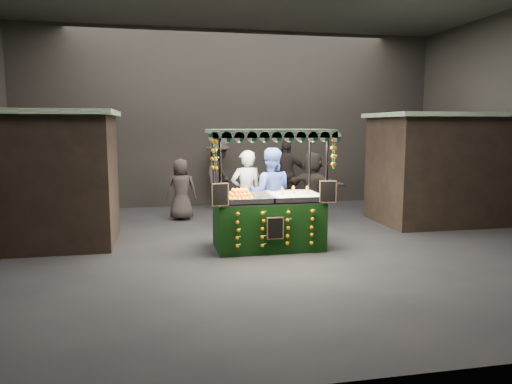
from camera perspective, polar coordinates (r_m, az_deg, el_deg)
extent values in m
plane|color=black|center=(9.35, 1.93, -6.37)|extent=(12.00, 12.00, 0.00)
cube|color=black|center=(13.98, -2.79, 8.69)|extent=(12.00, 0.10, 5.00)
cube|color=black|center=(4.36, 17.63, 10.14)|extent=(12.00, 0.10, 5.00)
cube|color=black|center=(10.14, -24.46, 1.22)|extent=(2.80, 2.00, 2.50)
cube|color=#104A21|center=(10.09, -24.88, 8.58)|extent=(3.00, 2.20, 0.10)
cube|color=black|center=(12.23, 20.76, 2.44)|extent=(2.80, 2.00, 2.50)
cube|color=#104A21|center=(12.19, 21.06, 8.53)|extent=(3.00, 2.20, 0.10)
cube|color=black|center=(9.09, 1.44, -3.86)|extent=(1.99, 1.08, 0.90)
cube|color=silver|center=(9.00, 1.45, -0.94)|extent=(1.99, 1.08, 0.04)
cylinder|color=black|center=(8.31, -4.26, -0.56)|extent=(0.05, 0.05, 2.17)
cylinder|color=black|center=(8.76, 8.38, -0.19)|extent=(0.05, 0.05, 2.17)
cylinder|color=black|center=(9.33, -5.05, 0.35)|extent=(0.05, 0.05, 2.17)
cylinder|color=black|center=(9.73, 6.34, 0.64)|extent=(0.05, 0.05, 2.17)
cube|color=#104A21|center=(8.90, 1.48, 7.25)|extent=(2.21, 1.31, 0.07)
cube|color=silver|center=(9.13, 4.77, -0.50)|extent=(0.88, 0.97, 0.07)
cube|color=black|center=(8.25, -4.28, -0.31)|extent=(0.30, 0.09, 0.40)
cube|color=black|center=(8.71, 8.56, 0.05)|extent=(0.30, 0.09, 0.40)
cube|color=black|center=(8.53, 2.30, -4.34)|extent=(0.31, 0.02, 0.40)
imported|color=slate|center=(9.98, -1.17, -0.18)|extent=(0.71, 0.51, 1.80)
imported|color=navy|center=(9.79, 1.71, -0.17)|extent=(1.05, 0.91, 1.86)
imported|color=#2B2623|center=(11.05, -0.70, 0.05)|extent=(0.61, 0.43, 1.59)
imported|color=#2A2322|center=(12.57, 17.36, 0.48)|extent=(0.75, 0.59, 1.52)
imported|color=#282221|center=(13.56, 3.69, 2.16)|extent=(1.21, 0.78, 1.91)
imported|color=black|center=(13.41, -4.42, 2.14)|extent=(1.21, 1.44, 1.93)
imported|color=#2D2624|center=(11.89, -8.89, 0.32)|extent=(0.76, 0.51, 1.51)
imported|color=#2A2622|center=(11.63, 6.77, 0.63)|extent=(1.43, 1.49, 1.69)
imported|color=#2D2725|center=(13.95, 3.33, 1.89)|extent=(0.46, 0.65, 1.70)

